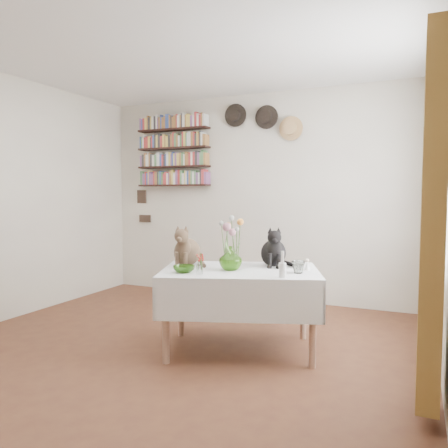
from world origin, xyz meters
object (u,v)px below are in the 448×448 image
at_px(flower_vase, 231,258).
at_px(tabby_cat, 187,245).
at_px(bookshelf_unit, 173,151).
at_px(black_cat, 274,246).
at_px(dining_table, 240,289).

bearing_deg(flower_vase, tabby_cat, 170.38).
height_order(tabby_cat, bookshelf_unit, bookshelf_unit).
bearing_deg(bookshelf_unit, flower_vase, -48.40).
bearing_deg(black_cat, dining_table, -145.40).
xyz_separation_m(dining_table, bookshelf_unit, (-1.61, 1.68, 1.33)).
distance_m(flower_vase, bookshelf_unit, 2.57).
height_order(black_cat, flower_vase, black_cat).
bearing_deg(bookshelf_unit, black_cat, -37.88).
distance_m(dining_table, flower_vase, 0.28).
xyz_separation_m(tabby_cat, flower_vase, (0.44, -0.07, -0.08)).
relative_size(black_cat, flower_vase, 1.78).
relative_size(tabby_cat, black_cat, 1.03).
bearing_deg(flower_vase, bookshelf_unit, 131.60).
xyz_separation_m(tabby_cat, bookshelf_unit, (-1.11, 1.68, 0.99)).
bearing_deg(tabby_cat, bookshelf_unit, 115.61).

